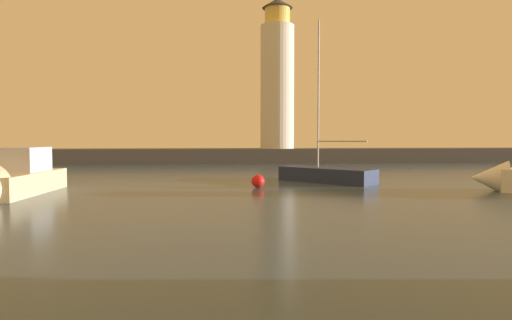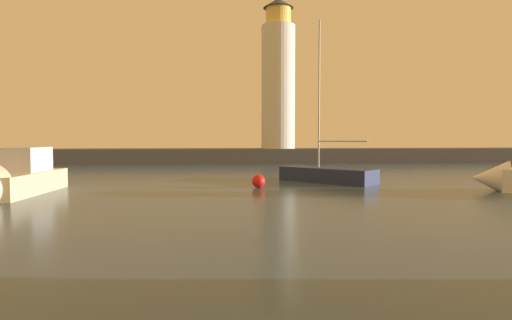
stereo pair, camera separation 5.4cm
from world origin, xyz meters
The scene contains 6 objects.
ground_plane centered at (0.00, 26.60, 0.00)m, with size 220.00×220.00×0.00m, color #384C60.
breakwater centered at (0.00, 53.20, 0.92)m, with size 91.02×5.28×1.84m, color #423F3D.
lighthouse centered at (6.98, 53.20, 10.86)m, with size 4.28×4.28×19.04m.
motorboat_1 centered at (-12.35, 22.65, 0.85)m, with size 3.05×9.01×3.18m.
sailboat_moored centered at (6.44, 28.37, 0.57)m, with size 6.17×6.64×11.44m.
mooring_buoy centered at (1.26, 25.45, 0.41)m, with size 0.83×0.83×0.83m, color red.
Camera 1 is at (-1.80, -0.68, 3.01)m, focal length 29.75 mm.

